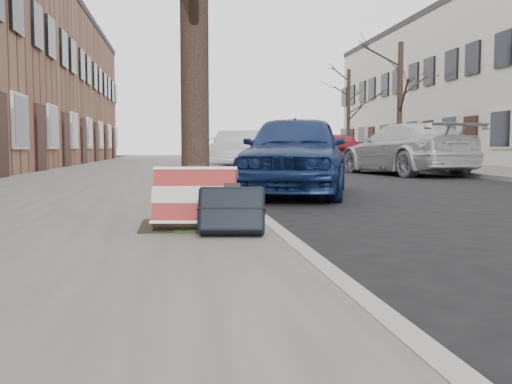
{
  "coord_description": "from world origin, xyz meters",
  "views": [
    {
      "loc": [
        -2.1,
        -3.87,
        0.81
      ],
      "look_at": [
        -1.45,
        0.8,
        0.45
      ],
      "focal_mm": 40.0,
      "sensor_mm": 36.0,
      "label": 1
    }
  ],
  "objects": [
    {
      "name": "car_near_mid",
      "position": [
        -0.09,
        13.98,
        0.68
      ],
      "size": [
        2.52,
        4.35,
        1.36
      ],
      "primitive_type": "imported",
      "rotation": [
        0.0,
        0.0,
        -0.28
      ],
      "color": "#B2B6BA",
      "rests_on": "ground"
    },
    {
      "name": "suitcase_navy",
      "position": [
        -1.68,
        0.56,
        0.32
      ],
      "size": [
        0.56,
        0.38,
        0.41
      ],
      "primitive_type": "cube",
      "rotation": [
        -0.42,
        0.0,
        -0.15
      ],
      "color": "black",
      "rests_on": "near_sidewalk"
    },
    {
      "name": "car_far_front",
      "position": [
        4.69,
        12.52,
        0.76
      ],
      "size": [
        3.01,
        5.52,
        1.52
      ],
      "primitive_type": "imported",
      "rotation": [
        0.0,
        0.0,
        3.32
      ],
      "color": "#B5B6BC",
      "rests_on": "ground"
    },
    {
      "name": "car_near_back",
      "position": [
        0.08,
        22.26,
        0.66
      ],
      "size": [
        3.59,
        5.2,
        1.32
      ],
      "primitive_type": "imported",
      "rotation": [
        0.0,
        0.0,
        -0.33
      ],
      "color": "#333237",
      "rests_on": "ground"
    },
    {
      "name": "car_far_back",
      "position": [
        4.88,
        21.46,
        0.75
      ],
      "size": [
        2.33,
        4.61,
        1.5
      ],
      "primitive_type": "imported",
      "rotation": [
        0.0,
        0.0,
        3.27
      ],
      "color": "maroon",
      "rests_on": "ground"
    },
    {
      "name": "ground",
      "position": [
        0.0,
        0.0,
        0.0
      ],
      "size": [
        120.0,
        120.0,
        0.0
      ],
      "primitive_type": "plane",
      "color": "black",
      "rests_on": "ground"
    },
    {
      "name": "near_sidewalk",
      "position": [
        -3.7,
        15.0,
        0.06
      ],
      "size": [
        5.0,
        70.0,
        0.12
      ],
      "primitive_type": "cube",
      "color": "slate",
      "rests_on": "ground"
    },
    {
      "name": "tree_far_c",
      "position": [
        7.2,
        26.46,
        2.59
      ],
      "size": [
        0.2,
        0.2,
        4.95
      ],
      "primitive_type": "cylinder",
      "color": "black",
      "rests_on": "far_sidewalk"
    },
    {
      "name": "suitcase_red",
      "position": [
        -1.95,
        0.91,
        0.38
      ],
      "size": [
        0.73,
        0.47,
        0.53
      ],
      "primitive_type": "cube",
      "rotation": [
        -0.42,
        0.0,
        -0.15
      ],
      "color": "maroon",
      "rests_on": "near_sidewalk"
    },
    {
      "name": "dirt_patch",
      "position": [
        -2.0,
        1.2,
        0.13
      ],
      "size": [
        0.85,
        0.85,
        0.02
      ],
      "primitive_type": "cube",
      "color": "black",
      "rests_on": "near_sidewalk"
    },
    {
      "name": "far_sidewalk",
      "position": [
        7.8,
        15.0,
        0.06
      ],
      "size": [
        4.0,
        70.0,
        0.12
      ],
      "primitive_type": "cube",
      "color": "slate",
      "rests_on": "ground"
    },
    {
      "name": "car_near_front",
      "position": [
        -0.05,
        5.84,
        0.71
      ],
      "size": [
        2.84,
        4.48,
        1.42
      ],
      "primitive_type": "imported",
      "rotation": [
        0.0,
        0.0,
        -0.3
      ],
      "color": "navy",
      "rests_on": "ground"
    },
    {
      "name": "tree_far_b",
      "position": [
        7.2,
        19.2,
        2.66
      ],
      "size": [
        0.23,
        0.23,
        5.09
      ],
      "primitive_type": "cylinder",
      "color": "black",
      "rests_on": "far_sidewalk"
    }
  ]
}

